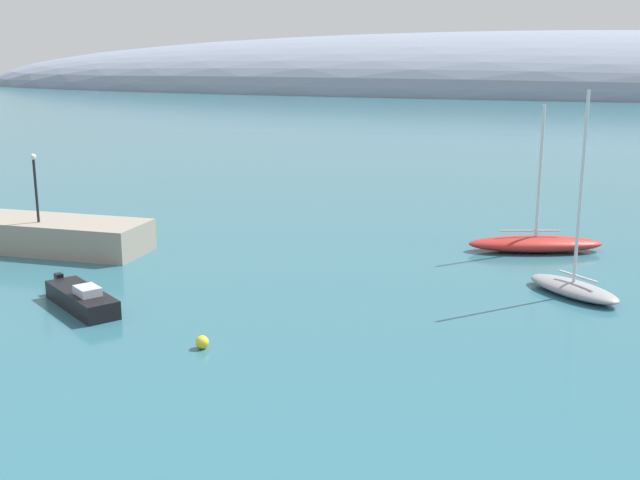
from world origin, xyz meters
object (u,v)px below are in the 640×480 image
(sailboat_grey_outer_mooring, at_px, (573,286))
(motorboat_black_foreground, at_px, (82,299))
(mooring_buoy_yellow, at_px, (202,342))
(harbor_lamp_post, at_px, (35,180))
(sailboat_red_end_of_line, at_px, (535,243))

(sailboat_grey_outer_mooring, bearing_deg, motorboat_black_foreground, 63.91)
(mooring_buoy_yellow, height_order, harbor_lamp_post, harbor_lamp_post)
(sailboat_red_end_of_line, distance_m, mooring_buoy_yellow, 24.47)
(sailboat_grey_outer_mooring, relative_size, harbor_lamp_post, 2.47)
(sailboat_grey_outer_mooring, bearing_deg, mooring_buoy_yellow, 81.45)
(motorboat_black_foreground, bearing_deg, sailboat_red_end_of_line, 75.98)
(sailboat_red_end_of_line, height_order, mooring_buoy_yellow, sailboat_red_end_of_line)
(sailboat_grey_outer_mooring, distance_m, sailboat_red_end_of_line, 8.98)
(harbor_lamp_post, bearing_deg, sailboat_grey_outer_mooring, 0.09)
(sailboat_grey_outer_mooring, xyz_separation_m, motorboat_black_foreground, (-22.86, -8.74, -0.03))
(mooring_buoy_yellow, bearing_deg, sailboat_grey_outer_mooring, 38.45)
(sailboat_grey_outer_mooring, xyz_separation_m, harbor_lamp_post, (-31.24, -0.05, 4.00))
(sailboat_red_end_of_line, height_order, harbor_lamp_post, sailboat_red_end_of_line)
(sailboat_red_end_of_line, distance_m, motorboat_black_foreground, 27.16)
(sailboat_grey_outer_mooring, xyz_separation_m, sailboat_red_end_of_line, (-2.08, 8.74, 0.03))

